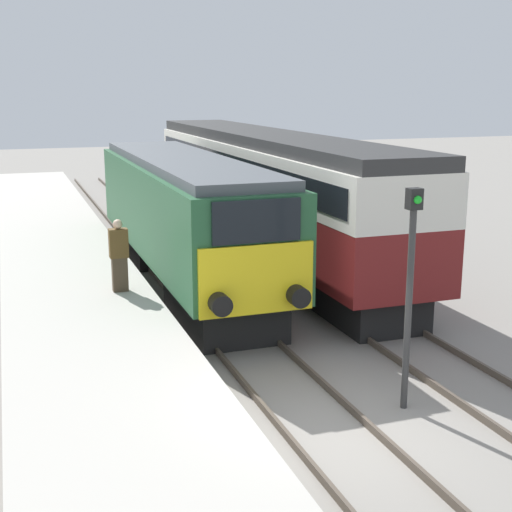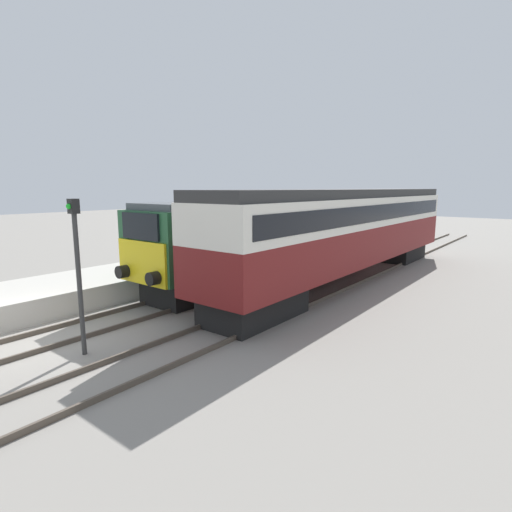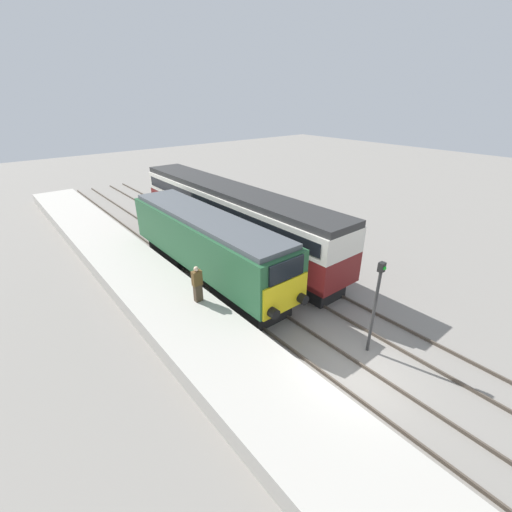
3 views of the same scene
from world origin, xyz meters
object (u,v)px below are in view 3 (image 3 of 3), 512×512
(locomotive, at_px, (207,244))
(passenger_carriage, at_px, (230,212))
(signal_post, at_px, (376,301))
(person_on_platform, at_px, (197,284))

(locomotive, height_order, passenger_carriage, passenger_carriage)
(passenger_carriage, relative_size, signal_post, 4.64)
(passenger_carriage, height_order, signal_post, passenger_carriage)
(locomotive, relative_size, signal_post, 3.24)
(signal_post, bearing_deg, person_on_platform, 122.11)
(person_on_platform, bearing_deg, locomotive, 51.56)
(locomotive, relative_size, passenger_carriage, 0.70)
(passenger_carriage, distance_m, person_on_platform, 7.99)
(person_on_platform, bearing_deg, passenger_carriage, 44.05)
(person_on_platform, xyz_separation_m, signal_post, (4.01, -6.40, 0.66))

